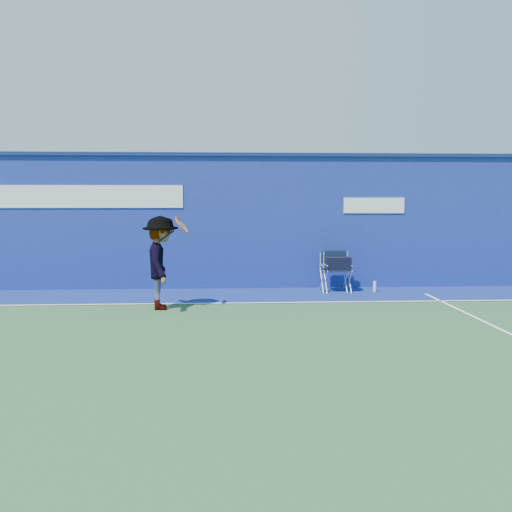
{
  "coord_description": "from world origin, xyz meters",
  "views": [
    {
      "loc": [
        0.24,
        -7.28,
        2.03
      ],
      "look_at": [
        0.77,
        2.6,
        1.0
      ],
      "focal_mm": 38.0,
      "sensor_mm": 36.0,
      "label": 1
    }
  ],
  "objects": [
    {
      "name": "ground",
      "position": [
        0.0,
        0.0,
        0.0
      ],
      "size": [
        80.0,
        80.0,
        0.0
      ],
      "primitive_type": "plane",
      "color": "#2C522E",
      "rests_on": "ground"
    },
    {
      "name": "water_bottle",
      "position": [
        3.49,
        4.4,
        0.12
      ],
      "size": [
        0.07,
        0.07,
        0.24
      ],
      "primitive_type": "cylinder",
      "color": "silver",
      "rests_on": "ground"
    },
    {
      "name": "directors_chair_right",
      "position": [
        2.67,
        4.44,
        0.37
      ],
      "size": [
        0.53,
        0.48,
        0.89
      ],
      "color": "silver",
      "rests_on": "ground"
    },
    {
      "name": "stadium_wall",
      "position": [
        -0.0,
        5.2,
        1.55
      ],
      "size": [
        24.0,
        0.5,
        3.08
      ],
      "color": "navy",
      "rests_on": "ground"
    },
    {
      "name": "directors_chair_left",
      "position": [
        2.59,
        4.52,
        0.28
      ],
      "size": [
        0.53,
        0.47,
        0.88
      ],
      "color": "silver",
      "rests_on": "ground"
    },
    {
      "name": "court_lines",
      "position": [
        0.0,
        0.6,
        0.01
      ],
      "size": [
        24.0,
        12.0,
        0.01
      ],
      "color": "white",
      "rests_on": "out_of_bounds_strip"
    },
    {
      "name": "out_of_bounds_strip",
      "position": [
        0.0,
        4.1,
        0.0
      ],
      "size": [
        24.0,
        1.8,
        0.01
      ],
      "primitive_type": "cube",
      "color": "navy",
      "rests_on": "ground"
    },
    {
      "name": "tennis_player",
      "position": [
        -0.99,
        2.77,
        0.87
      ],
      "size": [
        0.93,
        1.19,
        1.73
      ],
      "color": "#EA4738",
      "rests_on": "ground"
    }
  ]
}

